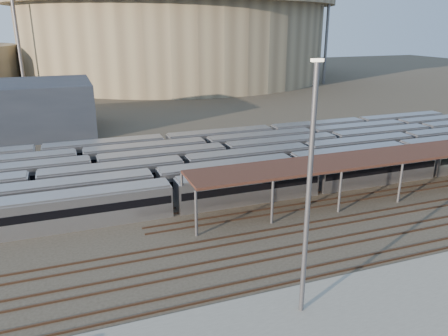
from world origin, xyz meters
name	(u,v)px	position (x,y,z in m)	size (l,w,h in m)	color
ground	(272,229)	(0.00, 0.00, 0.00)	(420.00, 420.00, 0.00)	#383026
apron	(302,326)	(-5.00, -15.00, 0.10)	(50.00, 9.00, 0.20)	gray
subway_trains	(186,166)	(-4.23, 18.50, 1.80)	(124.29, 23.90, 3.60)	#ACADB1
inspection_shed	(415,154)	(22.00, 4.00, 4.98)	(60.30, 6.00, 5.30)	#5E5D63
empty_tracks	(295,250)	(0.00, -5.00, 0.09)	(170.00, 9.62, 0.18)	#4C3323
stadium	(174,35)	(25.00, 140.00, 16.47)	(124.00, 124.00, 32.50)	gray
floodlight_0	(16,24)	(-30.00, 110.00, 20.65)	(4.00, 1.00, 38.40)	#5E5D63
floodlight_2	(327,24)	(70.00, 100.00, 20.65)	(4.00, 1.00, 38.40)	#5E5D63
floodlight_3	(79,24)	(-10.00, 160.00, 20.65)	(4.00, 1.00, 38.40)	#5E5D63
yard_light_pole	(308,195)	(-4.23, -13.44, 9.53)	(0.80, 0.36, 18.49)	#5E5D63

